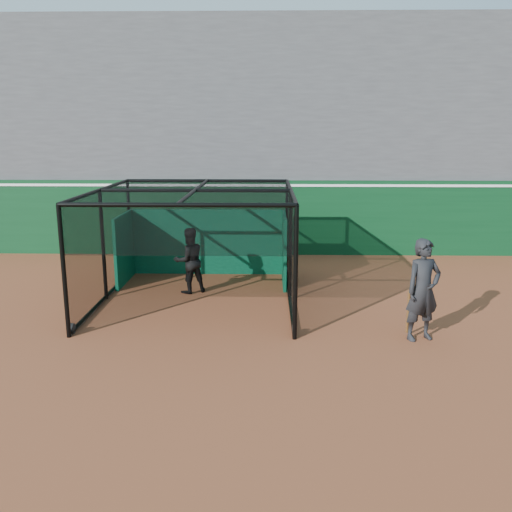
{
  "coord_description": "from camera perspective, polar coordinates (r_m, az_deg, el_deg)",
  "views": [
    {
      "loc": [
        0.63,
        -9.64,
        4.08
      ],
      "look_at": [
        0.38,
        2.0,
        1.4
      ],
      "focal_mm": 38.0,
      "sensor_mm": 36.0,
      "label": 1
    }
  ],
  "objects": [
    {
      "name": "batter",
      "position": [
        14.01,
        -7.04,
        -0.47
      ],
      "size": [
        1.03,
        0.96,
        1.7
      ],
      "primitive_type": "imported",
      "rotation": [
        0.0,
        0.0,
        3.65
      ],
      "color": "black",
      "rests_on": "ground"
    },
    {
      "name": "ground",
      "position": [
        10.49,
        -2.35,
        -9.95
      ],
      "size": [
        120.0,
        120.0,
        0.0
      ],
      "primitive_type": "plane",
      "color": "brown",
      "rests_on": "ground"
    },
    {
      "name": "batting_cage",
      "position": [
        13.31,
        -6.29,
        1.06
      ],
      "size": [
        4.68,
        5.32,
        2.71
      ],
      "color": "black",
      "rests_on": "ground"
    },
    {
      "name": "grandstand",
      "position": [
        21.92,
        -0.42,
        14.0
      ],
      "size": [
        50.0,
        7.85,
        8.95
      ],
      "color": "#4C4C4F",
      "rests_on": "ground"
    },
    {
      "name": "outfield_wall",
      "position": [
        18.36,
        -0.74,
        4.22
      ],
      "size": [
        50.0,
        0.5,
        2.5
      ],
      "color": "#0A3819",
      "rests_on": "ground"
    },
    {
      "name": "on_deck_player",
      "position": [
        11.2,
        17.17,
        -3.45
      ],
      "size": [
        0.87,
        0.71,
        2.05
      ],
      "color": "black",
      "rests_on": "ground"
    }
  ]
}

